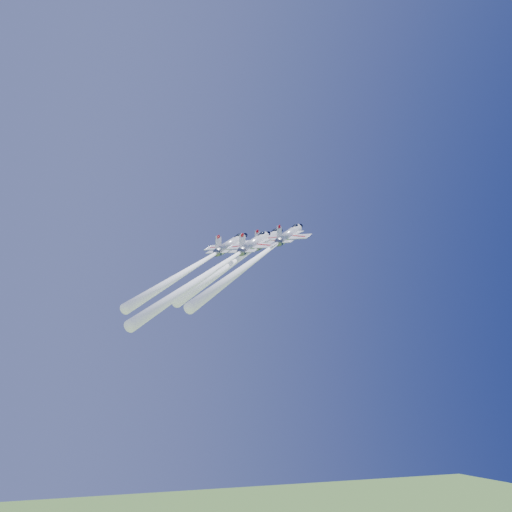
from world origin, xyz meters
name	(u,v)px	position (x,y,z in m)	size (l,w,h in m)	color
jet_lead	(242,257)	(-4.07, -3.19, 88.35)	(26.79, 26.67, 30.94)	silver
jet_left	(201,262)	(-12.61, -4.77, 86.18)	(25.52, 25.40, 29.43)	silver
jet_right	(261,255)	(-3.63, -11.54, 86.77)	(27.85, 27.81, 32.76)	silver
jet_slot	(220,266)	(-11.88, -13.55, 83.71)	(27.76, 27.72, 32.63)	silver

